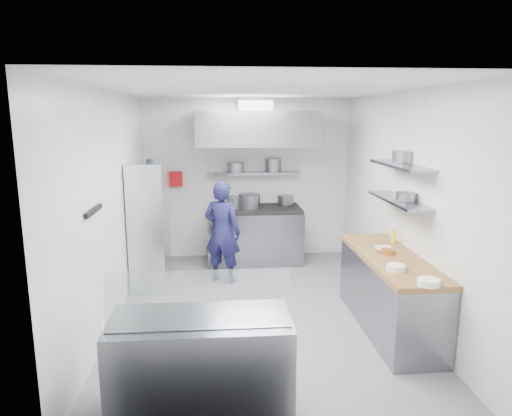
{
  "coord_description": "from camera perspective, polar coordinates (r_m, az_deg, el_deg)",
  "views": [
    {
      "loc": [
        -0.5,
        -5.54,
        2.48
      ],
      "look_at": [
        0.0,
        0.6,
        1.25
      ],
      "focal_mm": 32.0,
      "sensor_mm": 36.0,
      "label": 1
    }
  ],
  "objects": [
    {
      "name": "rack_jar",
      "position": [
        6.68,
        -13.12,
        5.16
      ],
      "size": [
        0.1,
        0.1,
        0.18
      ],
      "primitive_type": "cylinder",
      "color": "black",
      "rests_on": "wire_rack"
    },
    {
      "name": "mixing_bowl",
      "position": [
        5.68,
        15.63,
        -5.02
      ],
      "size": [
        0.23,
        0.23,
        0.05
      ],
      "primitive_type": "imported",
      "rotation": [
        0.0,
        0.0,
        -0.07
      ],
      "color": "white",
      "rests_on": "prep_counter_top"
    },
    {
      "name": "display_case",
      "position": [
        4.1,
        -6.82,
        -18.92
      ],
      "size": [
        1.5,
        0.7,
        0.85
      ],
      "primitive_type": "cube",
      "color": "gray",
      "rests_on": "floor"
    },
    {
      "name": "chef",
      "position": [
        6.9,
        -4.23,
        -3.0
      ],
      "size": [
        0.67,
        0.56,
        1.56
      ],
      "primitive_type": "imported",
      "rotation": [
        0.0,
        0.0,
        2.75
      ],
      "color": "#15143E",
      "rests_on": "floor"
    },
    {
      "name": "gas_range",
      "position": [
        7.93,
        -0.15,
        -3.54
      ],
      "size": [
        1.6,
        0.8,
        0.9
      ],
      "primitive_type": "cube",
      "color": "gray",
      "rests_on": "floor"
    },
    {
      "name": "cooktop",
      "position": [
        7.82,
        -0.15,
        -0.14
      ],
      "size": [
        1.57,
        0.78,
        0.06
      ],
      "primitive_type": "cube",
      "color": "black",
      "rests_on": "gas_range"
    },
    {
      "name": "prep_counter_top",
      "position": [
        5.56,
        16.52,
        -6.03
      ],
      "size": [
        0.65,
        2.04,
        0.06
      ],
      "primitive_type": "cube",
      "color": "brown",
      "rests_on": "prep_counter_base"
    },
    {
      "name": "rack_bin_b",
      "position": [
        7.14,
        -12.89,
        1.5
      ],
      "size": [
        0.15,
        0.19,
        0.17
      ],
      "primitive_type": "cube",
      "color": "yellow",
      "rests_on": "wire_rack"
    },
    {
      "name": "plate_stack_b",
      "position": [
        5.05,
        17.08,
        -7.11
      ],
      "size": [
        0.2,
        0.2,
        0.06
      ],
      "primitive_type": "cylinder",
      "color": "white",
      "rests_on": "prep_counter_top"
    },
    {
      "name": "copper_pan",
      "position": [
        5.6,
        16.08,
        -5.23
      ],
      "size": [
        0.15,
        0.15,
        0.06
      ],
      "primitive_type": "cylinder",
      "color": "#CE803A",
      "rests_on": "prep_counter_top"
    },
    {
      "name": "extractor_hood",
      "position": [
        7.49,
        -0.05,
        9.92
      ],
      "size": [
        1.9,
        1.15,
        0.55
      ],
      "primitive_type": "cube",
      "color": "gray",
      "rests_on": "wall_back"
    },
    {
      "name": "wall_left",
      "position": [
        5.79,
        -17.54,
        0.01
      ],
      "size": [
        2.8,
        5.0,
        0.02
      ],
      "primitive_type": "cube",
      "rotation": [
        1.57,
        0.0,
        1.57
      ],
      "color": "white",
      "rests_on": "floor"
    },
    {
      "name": "shelf_pot_a",
      "position": [
        7.82,
        -2.58,
        5.05
      ],
      "size": [
        0.28,
        0.28,
        0.18
      ],
      "primitive_type": "cylinder",
      "color": "slate",
      "rests_on": "over_range_shelf"
    },
    {
      "name": "over_range_shelf",
      "position": [
        7.96,
        -0.29,
        4.37
      ],
      "size": [
        1.6,
        0.3,
        0.04
      ],
      "primitive_type": "cube",
      "color": "gray",
      "rests_on": "wall_back"
    },
    {
      "name": "display_glass",
      "position": [
        3.7,
        -7.13,
        -11.21
      ],
      "size": [
        1.47,
        0.19,
        0.42
      ],
      "primitive_type": "cube",
      "rotation": [
        -0.38,
        0.0,
        0.0
      ],
      "color": "silver",
      "rests_on": "display_case"
    },
    {
      "name": "rack_bin_a",
      "position": [
        6.72,
        -13.35,
        -3.5
      ],
      "size": [
        0.15,
        0.19,
        0.17
      ],
      "primitive_type": "cube",
      "color": "white",
      "rests_on": "wire_rack"
    },
    {
      "name": "hood_duct",
      "position": [
        7.71,
        -0.19,
        12.79
      ],
      "size": [
        0.55,
        0.55,
        0.24
      ],
      "primitive_type": "cube",
      "color": "slate",
      "rests_on": "extractor_hood"
    },
    {
      "name": "stock_pot_left",
      "position": [
        7.7,
        -2.8,
        0.66
      ],
      "size": [
        0.26,
        0.26,
        0.2
      ],
      "primitive_type": "cylinder",
      "color": "slate",
      "rests_on": "cooktop"
    },
    {
      "name": "wall_front",
      "position": [
        3.26,
        4.43,
        -8.1
      ],
      "size": [
        3.6,
        2.8,
        0.02
      ],
      "primitive_type": "cube",
      "rotation": [
        -1.57,
        0.0,
        0.0
      ],
      "color": "white",
      "rests_on": "floor"
    },
    {
      "name": "red_firebox",
      "position": [
        8.08,
        -9.95,
        3.6
      ],
      "size": [
        0.22,
        0.1,
        0.26
      ],
      "primitive_type": "cube",
      "color": "red",
      "rests_on": "wall_back"
    },
    {
      "name": "floor",
      "position": [
        6.09,
        0.47,
        -12.74
      ],
      "size": [
        5.0,
        5.0,
        0.0
      ],
      "primitive_type": "plane",
      "color": "slate",
      "rests_on": "ground"
    },
    {
      "name": "wall_shelf_upper",
      "position": [
        5.68,
        17.55,
        5.11
      ],
      "size": [
        0.3,
        1.3,
        0.04
      ],
      "primitive_type": "cube",
      "color": "gray",
      "rests_on": "wall_right"
    },
    {
      "name": "wire_rack",
      "position": [
        6.9,
        -13.12,
        -2.02
      ],
      "size": [
        0.5,
        0.9,
        1.85
      ],
      "primitive_type": "cube",
      "color": "silver",
      "rests_on": "floor"
    },
    {
      "name": "wall_shelf_lower",
      "position": [
        5.74,
        17.3,
        0.95
      ],
      "size": [
        0.3,
        1.3,
        0.04
      ],
      "primitive_type": "cube",
      "color": "gray",
      "rests_on": "wall_right"
    },
    {
      "name": "squeeze_bottle",
      "position": [
        6.07,
        16.83,
        -3.41
      ],
      "size": [
        0.05,
        0.05,
        0.18
      ],
      "primitive_type": "cylinder",
      "color": "yellow",
      "rests_on": "prep_counter_top"
    },
    {
      "name": "prep_counter_base",
      "position": [
        5.7,
        16.27,
        -10.35
      ],
      "size": [
        0.62,
        2.0,
        0.84
      ],
      "primitive_type": "cube",
      "color": "gray",
      "rests_on": "floor"
    },
    {
      "name": "wall_back",
      "position": [
        8.13,
        -1.08,
        3.66
      ],
      "size": [
        3.6,
        2.8,
        0.02
      ],
      "primitive_type": "cube",
      "rotation": [
        1.57,
        0.0,
        0.0
      ],
      "color": "white",
      "rests_on": "floor"
    },
    {
      "name": "shelf_pot_c",
      "position": [
        5.6,
        18.22,
        1.36
      ],
      "size": [
        0.22,
        0.22,
        0.1
      ],
      "primitive_type": "cylinder",
      "color": "slate",
      "rests_on": "wall_shelf_lower"
    },
    {
      "name": "stock_pot_mid",
      "position": [
        7.73,
        -0.82,
        0.87
      ],
      "size": [
        0.37,
        0.37,
        0.24
      ],
      "primitive_type": "cylinder",
      "color": "slate",
      "rests_on": "cooktop"
    },
    {
      "name": "shelf_pot_d",
      "position": [
        5.85,
        17.98,
        6.13
      ],
      "size": [
        0.27,
        0.27,
        0.14
      ],
      "primitive_type": "cylinder",
      "color": "slate",
      "rests_on": "wall_shelf_upper"
    },
    {
      "name": "plate_stack_a",
      "position": [
        4.71,
        20.76,
        -8.68
      ],
      "size": [
        0.21,
        0.21,
        0.06
      ],
      "primitive_type": "cylinder",
      "color": "white",
      "rests_on": "prep_counter_top"
    },
    {
      "name": "wall_right",
      "position": [
        6.09,
        17.61,
        0.55
      ],
      "size": [
        2.8,
        5.0,
        0.02
      ],
      "primitive_type": "cube",
      "rotation": [
        1.57,
        0.0,
        -1.57
      ],
      "color": "white",
      "rests_on": "floor"
    },
    {
      "name": "knife_strip",
      "position": [
        4.9,
        -19.66,
        -0.32
      ],
      "size": [
        0.04,
        0.55,
        0.05
      ],
      "primitive_type": "cube",
      "color": "black",
      "rests_on": "wall_left"
    },
    {
      "name": "ceiling",
      "position": [
        5.57,
        0.51,
        14.58
      ],
      "size": [
        5.0,
        5.0,
        0.0
      ],
      "primitive_type": "plane",
      "rotation": [
        3.14,
        0.0,
        0.0
      ],
      "color": "silver",
      "rests_on": "wall_back"
    },
    {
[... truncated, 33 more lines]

